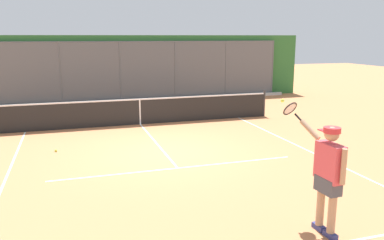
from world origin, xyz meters
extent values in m
plane|color=#C67A4C|center=(0.00, 0.00, 0.00)|extent=(60.00, 60.00, 0.00)
cube|color=white|center=(0.00, 1.41, 0.00)|extent=(6.17, 0.05, 0.01)
cube|color=white|center=(-3.95, 0.94, 0.00)|extent=(0.05, 9.44, 0.01)
cube|color=white|center=(3.95, 0.94, 0.00)|extent=(0.05, 9.44, 0.01)
cube|color=white|center=(0.00, -1.18, 0.00)|extent=(0.05, 5.19, 0.01)
cylinder|color=#565B60|center=(-8.32, -9.07, 1.48)|extent=(0.07, 0.07, 2.96)
cylinder|color=#565B60|center=(-5.54, -9.07, 1.48)|extent=(0.07, 0.07, 2.96)
cylinder|color=#565B60|center=(-2.77, -9.07, 1.48)|extent=(0.07, 0.07, 2.96)
cylinder|color=#565B60|center=(0.00, -9.07, 1.48)|extent=(0.07, 0.07, 2.96)
cylinder|color=#565B60|center=(2.77, -9.07, 1.48)|extent=(0.07, 0.07, 2.96)
cylinder|color=#565B60|center=(0.00, -9.07, 2.92)|extent=(16.63, 0.05, 0.05)
cube|color=#565B60|center=(0.00, -9.07, 1.48)|extent=(16.63, 0.02, 2.96)
cube|color=#2D6B33|center=(0.00, -9.72, 1.62)|extent=(19.63, 0.90, 3.24)
cube|color=silver|center=(0.00, -8.89, 0.07)|extent=(17.63, 0.18, 0.15)
cylinder|color=#2D2D2D|center=(-5.07, -3.78, 0.54)|extent=(0.09, 0.09, 1.07)
cube|color=black|center=(0.00, -3.78, 0.46)|extent=(10.05, 0.02, 0.91)
cube|color=white|center=(0.00, -3.78, 0.94)|extent=(10.05, 0.04, 0.05)
cube|color=white|center=(0.00, -3.78, 0.46)|extent=(0.05, 0.04, 0.91)
cube|color=navy|center=(-1.44, 5.46, 0.04)|extent=(0.12, 0.26, 0.09)
cylinder|color=tan|center=(-1.44, 5.46, 0.51)|extent=(0.13, 0.13, 0.84)
cube|color=navy|center=(-1.43, 5.17, 0.04)|extent=(0.12, 0.26, 0.09)
cylinder|color=tan|center=(-1.43, 5.17, 0.51)|extent=(0.13, 0.13, 0.84)
cube|color=#474C56|center=(-1.44, 5.32, 0.85)|extent=(0.24, 0.45, 0.26)
cube|color=#DB4C56|center=(-1.44, 5.32, 1.23)|extent=(0.23, 0.53, 0.61)
cylinder|color=tan|center=(-1.45, 5.63, 1.26)|extent=(0.08, 0.08, 0.56)
cylinder|color=tan|center=(-1.36, 4.84, 1.66)|extent=(0.21, 0.41, 0.31)
sphere|color=tan|center=(-1.44, 5.32, 1.69)|extent=(0.23, 0.23, 0.23)
cylinder|color=red|center=(-1.44, 5.32, 1.76)|extent=(0.28, 0.28, 0.09)
cube|color=red|center=(-1.43, 5.19, 1.72)|extent=(0.21, 0.22, 0.02)
cylinder|color=black|center=(-1.28, 4.60, 1.83)|extent=(0.08, 0.17, 0.13)
torus|color=black|center=(-1.22, 4.42, 1.95)|extent=(0.34, 0.27, 0.26)
cylinder|color=silver|center=(-1.22, 4.42, 1.95)|extent=(0.28, 0.21, 0.21)
sphere|color=#D6E042|center=(-1.16, 4.25, 2.07)|extent=(0.07, 0.07, 0.07)
sphere|color=#D6E042|center=(-2.64, 3.97, 0.03)|extent=(0.07, 0.07, 0.07)
sphere|color=#C1D138|center=(2.91, -0.98, 0.03)|extent=(0.07, 0.07, 0.07)
camera|label=1|loc=(2.45, 10.36, 3.19)|focal=36.88mm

